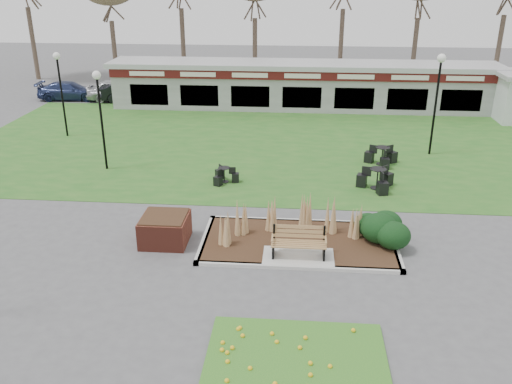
# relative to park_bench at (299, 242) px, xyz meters

# --- Properties ---
(ground) EXTENTS (100.00, 100.00, 0.00)m
(ground) POSITION_rel_park_bench_xyz_m (0.00, -0.25, -0.59)
(ground) COLOR #515154
(ground) RESTS_ON ground
(lawn) EXTENTS (34.00, 16.00, 0.02)m
(lawn) POSITION_rel_park_bench_xyz_m (0.00, 11.75, -0.58)
(lawn) COLOR #235F1E
(lawn) RESTS_ON ground
(flower_bed) EXTENTS (4.20, 3.00, 0.16)m
(flower_bed) POSITION_rel_park_bench_xyz_m (0.00, -4.85, -0.52)
(flower_bed) COLOR #25691E
(flower_bed) RESTS_ON ground
(planting_bed) EXTENTS (6.75, 3.40, 1.27)m
(planting_bed) POSITION_rel_park_bench_xyz_m (1.27, 1.10, -0.22)
(planting_bed) COLOR #382416
(planting_bed) RESTS_ON ground
(park_bench) EXTENTS (1.70, 0.66, 0.93)m
(park_bench) POSITION_rel_park_bench_xyz_m (0.00, 0.00, 0.00)
(park_bench) COLOR #AD804E
(park_bench) RESTS_ON ground
(brick_planter) EXTENTS (1.50, 1.50, 0.95)m
(brick_planter) POSITION_rel_park_bench_xyz_m (-4.40, 0.75, -0.11)
(brick_planter) COLOR maroon
(brick_planter) RESTS_ON ground
(food_pavilion) EXTENTS (24.60, 3.40, 2.90)m
(food_pavilion) POSITION_rel_park_bench_xyz_m (0.00, 19.71, 0.89)
(food_pavilion) COLOR gray
(food_pavilion) RESTS_ON ground
(lamp_post_mid_left) EXTENTS (0.37, 0.37, 4.43)m
(lamp_post_mid_left) POSITION_rel_park_bench_xyz_m (-12.56, 12.29, 2.64)
(lamp_post_mid_left) COLOR black
(lamp_post_mid_left) RESTS_ON ground
(lamp_post_mid_right) EXTENTS (0.40, 0.40, 4.81)m
(lamp_post_mid_right) POSITION_rel_park_bench_xyz_m (6.26, 10.76, 2.91)
(lamp_post_mid_right) COLOR black
(lamp_post_mid_right) RESTS_ON ground
(lamp_post_far_left) EXTENTS (0.37, 0.37, 4.41)m
(lamp_post_far_left) POSITION_rel_park_bench_xyz_m (-8.71, 7.44, 2.62)
(lamp_post_far_left) COLOR black
(lamp_post_far_left) RESTS_ON ground
(bistro_set_a) EXTENTS (1.09, 1.21, 0.65)m
(bistro_set_a) POSITION_rel_park_bench_xyz_m (-3.19, 6.24, -0.35)
(bistro_set_a) COLOR black
(bistro_set_a) RESTS_ON ground
(bistro_set_b) EXTENTS (1.56, 1.41, 0.83)m
(bistro_set_b) POSITION_rel_park_bench_xyz_m (3.74, 9.03, -0.29)
(bistro_set_b) COLOR black
(bistro_set_b) RESTS_ON ground
(bistro_set_d) EXTENTS (1.58, 1.55, 0.86)m
(bistro_set_d) POSITION_rel_park_bench_xyz_m (3.15, 6.03, -0.28)
(bistro_set_d) COLOR black
(bistro_set_d) RESTS_ON ground
(car_silver) EXTENTS (4.40, 2.28, 1.43)m
(car_silver) POSITION_rel_park_bench_xyz_m (-12.41, 20.75, 0.13)
(car_silver) COLOR silver
(car_silver) RESTS_ON ground
(car_black) EXTENTS (4.46, 2.32, 1.40)m
(car_black) POSITION_rel_park_bench_xyz_m (-11.41, 20.75, 0.11)
(car_black) COLOR black
(car_black) RESTS_ON ground
(car_blue) EXTENTS (4.36, 2.08, 1.23)m
(car_blue) POSITION_rel_park_bench_xyz_m (-15.87, 20.75, 0.02)
(car_blue) COLOR navy
(car_blue) RESTS_ON ground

